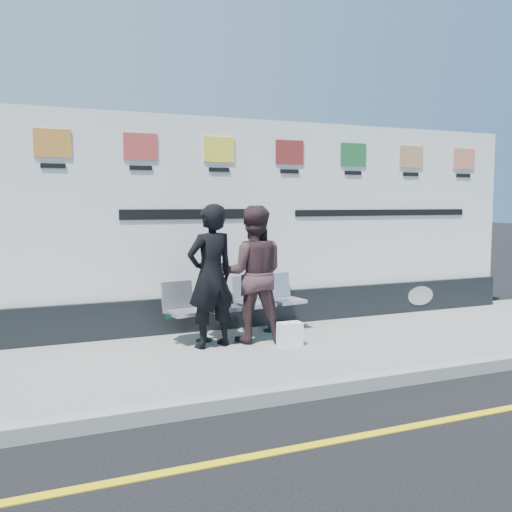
{
  "coord_description": "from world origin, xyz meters",
  "views": [
    {
      "loc": [
        -3.27,
        -3.85,
        1.93
      ],
      "look_at": [
        -0.44,
        2.81,
        1.25
      ],
      "focal_mm": 40.0,
      "sensor_mm": 36.0,
      "label": 1
    }
  ],
  "objects": [
    {
      "name": "handbag_brown",
      "position": [
        -0.78,
        3.21,
        0.65
      ],
      "size": [
        0.27,
        0.17,
        0.19
      ],
      "primitive_type": "cube",
      "rotation": [
        0.0,
        0.0,
        0.26
      ],
      "color": "black",
      "rests_on": "bench"
    },
    {
      "name": "woman_left",
      "position": [
        -1.04,
        2.85,
        1.02
      ],
      "size": [
        0.74,
        0.57,
        1.79
      ],
      "primitive_type": "imported",
      "rotation": [
        0.0,
        0.0,
        3.38
      ],
      "color": "black",
      "rests_on": "pavement"
    },
    {
      "name": "billboard",
      "position": [
        0.5,
        3.85,
        1.42
      ],
      "size": [
        8.0,
        0.3,
        3.0
      ],
      "color": "black",
      "rests_on": "pavement"
    },
    {
      "name": "ground",
      "position": [
        0.0,
        0.0,
        0.0
      ],
      "size": [
        80.0,
        80.0,
        0.0
      ],
      "primitive_type": "plane",
      "color": "black"
    },
    {
      "name": "carrier_bag_white",
      "position": [
        -0.11,
        2.51,
        0.27
      ],
      "size": [
        0.3,
        0.18,
        0.3
      ],
      "primitive_type": "cube",
      "color": "white",
      "rests_on": "pavement"
    },
    {
      "name": "pavement",
      "position": [
        0.0,
        2.5,
        0.06
      ],
      "size": [
        14.0,
        3.0,
        0.12
      ],
      "primitive_type": "cube",
      "color": "gray",
      "rests_on": "ground"
    },
    {
      "name": "woman_right",
      "position": [
        -0.44,
        2.91,
        1.01
      ],
      "size": [
        1.04,
        0.93,
        1.77
      ],
      "primitive_type": "imported",
      "rotation": [
        0.0,
        0.0,
        2.79
      ],
      "color": "#3A2629",
      "rests_on": "pavement"
    },
    {
      "name": "kerb",
      "position": [
        0.0,
        1.0,
        0.07
      ],
      "size": [
        14.0,
        0.18,
        0.14
      ],
      "primitive_type": "cube",
      "color": "gray",
      "rests_on": "ground"
    },
    {
      "name": "bench",
      "position": [
        -0.51,
        3.25,
        0.34
      ],
      "size": [
        2.09,
        0.88,
        0.43
      ],
      "primitive_type": null,
      "rotation": [
        0.0,
        0.0,
        0.17
      ],
      "color": "#B0B3B9",
      "rests_on": "pavement"
    },
    {
      "name": "yellow_line",
      "position": [
        0.0,
        0.0,
        0.0
      ],
      "size": [
        14.0,
        0.1,
        0.01
      ],
      "primitive_type": "cube",
      "color": "yellow",
      "rests_on": "ground"
    }
  ]
}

